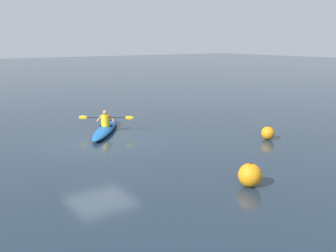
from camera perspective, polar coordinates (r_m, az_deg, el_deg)
The scene contains 5 objects.
ground_plane at distance 16.26m, azimuth -9.77°, elevation -2.35°, with size 160.00×160.00×0.00m, color #1E2D3D.
kayak at distance 18.08m, azimuth -8.79°, elevation -0.40°, with size 3.26×3.98×0.28m.
kayaker at distance 17.99m, azimuth -8.84°, elevation 0.94°, with size 1.99×1.54×0.71m.
mooring_buoy_red_near at distance 17.00m, azimuth 13.93°, elevation -0.96°, with size 0.54×0.54×0.58m.
mooring_buoy_channel_marker at distance 11.48m, azimuth 11.50°, elevation -6.80°, with size 0.66×0.66×0.71m.
Camera 1 is at (6.67, 14.28, 3.99)m, focal length 43.16 mm.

